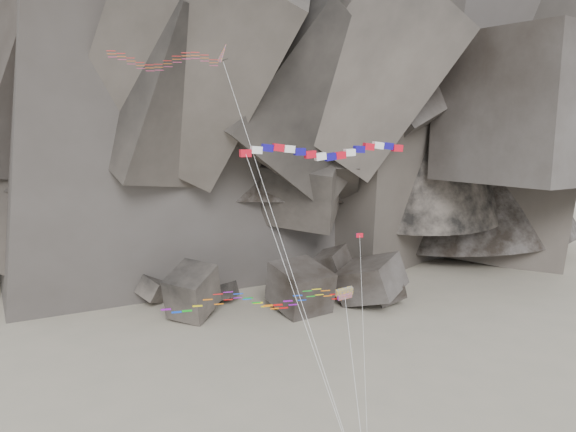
{
  "coord_description": "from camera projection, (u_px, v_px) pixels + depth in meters",
  "views": [
    {
      "loc": [
        -5.16,
        -40.86,
        25.99
      ],
      "look_at": [
        0.35,
        6.0,
        17.66
      ],
      "focal_mm": 35.0,
      "sensor_mm": 36.0,
      "label": 1
    }
  ],
  "objects": [
    {
      "name": "headland",
      "position": [
        247.0,
        31.0,
        106.23
      ],
      "size": [
        110.0,
        70.0,
        84.0
      ],
      "primitive_type": null,
      "color": "#514942",
      "rests_on": "ground"
    },
    {
      "name": "boulder_field",
      "position": [
        305.0,
        290.0,
        77.31
      ],
      "size": [
        38.1,
        16.71,
        8.16
      ],
      "color": "#47423F",
      "rests_on": "ground"
    },
    {
      "name": "delta_kite",
      "position": [
        160.0,
        59.0,
        42.78
      ],
      "size": [
        17.65,
        15.5,
        30.11
      ],
      "rotation": [
        0.0,
        0.0,
        0.18
      ],
      "color": "red",
      "rests_on": "ground"
    },
    {
      "name": "banner_kite",
      "position": [
        325.0,
        152.0,
        42.78
      ],
      "size": [
        13.15,
        13.57,
        22.56
      ],
      "rotation": [
        0.0,
        0.0,
        0.22
      ],
      "color": "red",
      "rests_on": "ground"
    },
    {
      "name": "parafoil_kite",
      "position": [
        251.0,
        299.0,
        42.57
      ],
      "size": [
        15.21,
        11.48,
        11.47
      ],
      "rotation": [
        0.0,
        0.0,
        0.28
      ],
      "color": "yellow",
      "rests_on": "ground"
    },
    {
      "name": "pennant_kite",
      "position": [
        361.0,
        281.0,
        42.95
      ],
      "size": [
        2.35,
        12.45,
        15.29
      ],
      "rotation": [
        0.0,
        0.0,
        0.07
      ],
      "color": "red",
      "rests_on": "ground"
    }
  ]
}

